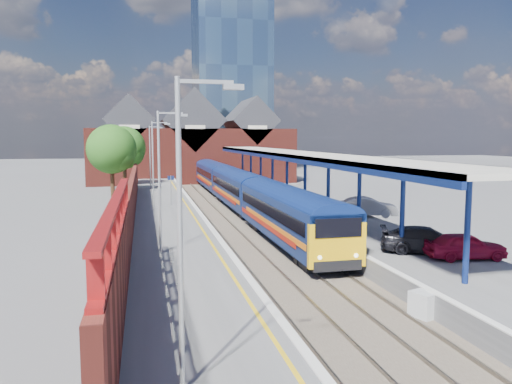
% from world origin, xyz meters
% --- Properties ---
extents(ground, '(240.00, 240.00, 0.00)m').
position_xyz_m(ground, '(0.00, 30.00, 0.00)').
color(ground, '#5B5B5E').
rests_on(ground, ground).
extents(ballast_bed, '(6.00, 76.00, 0.06)m').
position_xyz_m(ballast_bed, '(0.00, 20.00, 0.03)').
color(ballast_bed, '#473D33').
rests_on(ballast_bed, ground).
extents(rails, '(4.51, 76.00, 0.14)m').
position_xyz_m(rails, '(0.00, 20.00, 0.12)').
color(rails, slate).
rests_on(rails, ground).
extents(left_platform, '(5.00, 76.00, 1.00)m').
position_xyz_m(left_platform, '(-5.50, 20.00, 0.50)').
color(left_platform, '#565659').
rests_on(left_platform, ground).
extents(right_platform, '(6.00, 76.00, 1.00)m').
position_xyz_m(right_platform, '(6.00, 20.00, 0.50)').
color(right_platform, '#565659').
rests_on(right_platform, ground).
extents(coping_left, '(0.30, 76.00, 0.05)m').
position_xyz_m(coping_left, '(-3.15, 20.00, 1.02)').
color(coping_left, silver).
rests_on(coping_left, left_platform).
extents(coping_right, '(0.30, 76.00, 0.05)m').
position_xyz_m(coping_right, '(3.15, 20.00, 1.02)').
color(coping_right, silver).
rests_on(coping_right, right_platform).
extents(yellow_line, '(0.14, 76.00, 0.01)m').
position_xyz_m(yellow_line, '(-3.75, 20.00, 1.01)').
color(yellow_line, yellow).
rests_on(yellow_line, left_platform).
extents(train, '(2.88, 65.91, 3.45)m').
position_xyz_m(train, '(1.49, 35.36, 2.12)').
color(train, navy).
rests_on(train, ground).
extents(canopy, '(4.50, 52.00, 4.48)m').
position_xyz_m(canopy, '(5.48, 21.95, 5.25)').
color(canopy, navy).
rests_on(canopy, right_platform).
extents(lamp_post_a, '(1.48, 0.18, 7.00)m').
position_xyz_m(lamp_post_a, '(-6.36, -8.00, 4.99)').
color(lamp_post_a, '#A5A8AA').
rests_on(lamp_post_a, left_platform).
extents(lamp_post_b, '(1.48, 0.18, 7.00)m').
position_xyz_m(lamp_post_b, '(-6.36, 6.00, 4.99)').
color(lamp_post_b, '#A5A8AA').
rests_on(lamp_post_b, left_platform).
extents(lamp_post_c, '(1.48, 0.18, 7.00)m').
position_xyz_m(lamp_post_c, '(-6.36, 22.00, 4.99)').
color(lamp_post_c, '#A5A8AA').
rests_on(lamp_post_c, left_platform).
extents(lamp_post_d, '(1.48, 0.18, 7.00)m').
position_xyz_m(lamp_post_d, '(-6.36, 38.00, 4.99)').
color(lamp_post_d, '#A5A8AA').
rests_on(lamp_post_d, left_platform).
extents(platform_sign, '(0.55, 0.08, 2.50)m').
position_xyz_m(platform_sign, '(-5.00, 24.00, 2.69)').
color(platform_sign, '#A5A8AA').
rests_on(platform_sign, left_platform).
extents(brick_wall, '(0.35, 50.00, 3.86)m').
position_xyz_m(brick_wall, '(-8.10, 13.54, 2.45)').
color(brick_wall, maroon).
rests_on(brick_wall, left_platform).
extents(station_building, '(30.00, 12.12, 13.78)m').
position_xyz_m(station_building, '(0.00, 58.00, 5.45)').
color(station_building, maroon).
rests_on(station_building, ground).
extents(glass_tower, '(14.20, 14.20, 40.30)m').
position_xyz_m(glass_tower, '(10.00, 80.00, 20.20)').
color(glass_tower, '#48607B').
rests_on(glass_tower, ground).
extents(tree_near, '(5.20, 5.20, 8.10)m').
position_xyz_m(tree_near, '(-10.35, 35.91, 5.35)').
color(tree_near, '#382314').
rests_on(tree_near, ground).
extents(tree_far, '(5.20, 5.20, 8.10)m').
position_xyz_m(tree_far, '(-9.35, 43.91, 5.35)').
color(tree_far, '#382314').
rests_on(tree_far, ground).
extents(parked_car_red, '(3.91, 2.04, 1.27)m').
position_xyz_m(parked_car_red, '(7.50, 1.52, 1.63)').
color(parked_car_red, maroon).
rests_on(parked_car_red, right_platform).
extents(parked_car_silver, '(4.57, 2.83, 1.42)m').
position_xyz_m(parked_car_silver, '(8.50, 14.29, 1.71)').
color(parked_car_silver, '#A5A4A8').
rests_on(parked_car_silver, right_platform).
extents(parked_car_dark, '(4.81, 3.39, 1.29)m').
position_xyz_m(parked_car_dark, '(6.41, 3.07, 1.65)').
color(parked_car_dark, black).
rests_on(parked_car_dark, right_platform).
extents(parked_car_blue, '(3.95, 1.88, 1.09)m').
position_xyz_m(parked_car_blue, '(6.63, 18.47, 1.54)').
color(parked_car_blue, navy).
rests_on(parked_car_blue, right_platform).
extents(relay_cabinet, '(0.97, 1.09, 1.00)m').
position_xyz_m(relay_cabinet, '(2.80, -2.67, 0.50)').
color(relay_cabinet, '#B3B5B9').
rests_on(relay_cabinet, ground).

